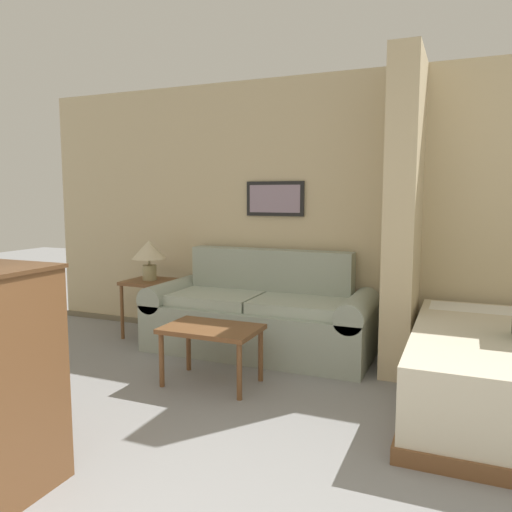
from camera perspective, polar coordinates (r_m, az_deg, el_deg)
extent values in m
cube|color=#CCB78E|center=(4.87, 9.06, 4.91)|extent=(6.63, 0.12, 2.60)
cube|color=#70644E|center=(5.00, 8.59, -9.81)|extent=(6.63, 0.02, 0.06)
cube|color=black|center=(4.96, 2.19, 6.56)|extent=(0.60, 0.02, 0.34)
cube|color=gray|center=(4.95, 2.13, 6.56)|extent=(0.53, 0.01, 0.27)
cube|color=#CCB78E|center=(4.31, 16.53, 4.48)|extent=(0.24, 0.76, 2.60)
cube|color=#99A393|center=(4.72, 0.22, -8.35)|extent=(1.64, 0.84, 0.44)
cube|color=#99A393|center=(4.91, 1.65, -2.14)|extent=(1.64, 0.20, 0.50)
cube|color=#99A393|center=(5.13, -9.53, -7.18)|extent=(0.23, 0.84, 0.44)
cylinder|color=#99A393|center=(5.08, -9.59, -4.22)|extent=(0.25, 0.84, 0.25)
cube|color=#99A393|center=(4.46, 11.52, -9.40)|extent=(0.23, 0.84, 0.44)
cylinder|color=#99A393|center=(4.39, 11.60, -6.00)|extent=(0.25, 0.84, 0.25)
cube|color=#AAB5A4|center=(4.78, -4.57, -4.84)|extent=(0.80, 0.60, 0.10)
cube|color=#AAB5A4|center=(4.47, 4.85, -5.66)|extent=(0.80, 0.60, 0.10)
cube|color=brown|center=(3.90, -5.10, -8.30)|extent=(0.74, 0.48, 0.04)
cylinder|color=brown|center=(3.96, -10.74, -11.60)|extent=(0.04, 0.04, 0.42)
cylinder|color=brown|center=(3.66, -1.92, -13.06)|extent=(0.04, 0.04, 0.42)
cylinder|color=brown|center=(4.29, -7.73, -10.11)|extent=(0.04, 0.04, 0.42)
cylinder|color=brown|center=(4.01, 0.53, -11.25)|extent=(0.04, 0.04, 0.42)
cube|color=brown|center=(5.29, -12.05, -2.89)|extent=(0.47, 0.47, 0.04)
cylinder|color=brown|center=(5.31, -15.06, -6.22)|extent=(0.04, 0.04, 0.56)
cylinder|color=brown|center=(5.07, -11.38, -6.72)|extent=(0.04, 0.04, 0.56)
cylinder|color=brown|center=(5.63, -12.51, -5.40)|extent=(0.04, 0.04, 0.56)
cylinder|color=brown|center=(5.41, -8.94, -5.82)|extent=(0.04, 0.04, 0.56)
cylinder|color=tan|center=(5.28, -12.08, -1.86)|extent=(0.14, 0.14, 0.16)
cylinder|color=tan|center=(5.26, -12.11, -0.66)|extent=(0.02, 0.02, 0.07)
cone|color=beige|center=(5.25, -12.14, 0.72)|extent=(0.35, 0.35, 0.19)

